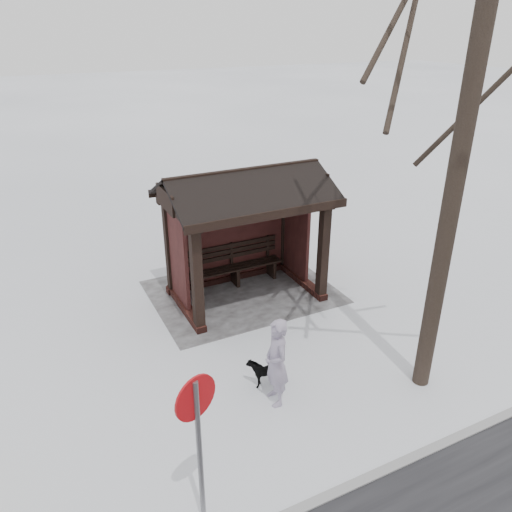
{
  "coord_description": "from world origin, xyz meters",
  "views": [
    {
      "loc": [
        4.35,
        9.33,
        5.89
      ],
      "look_at": [
        0.13,
        0.8,
        1.41
      ],
      "focal_mm": 35.0,
      "sensor_mm": 36.0,
      "label": 1
    }
  ],
  "objects": [
    {
      "name": "dog",
      "position": [
        1.02,
        2.98,
        0.27
      ],
      "size": [
        0.65,
        0.31,
        0.54
      ],
      "primitive_type": "imported",
      "rotation": [
        0.0,
        0.0,
        1.55
      ],
      "color": "black",
      "rests_on": "ground"
    },
    {
      "name": "trampled_patch",
      "position": [
        0.0,
        -0.2,
        0.01
      ],
      "size": [
        4.2,
        3.2,
        0.02
      ],
      "primitive_type": "cube",
      "color": "gray",
      "rests_on": "ground"
    },
    {
      "name": "bus_shelter",
      "position": [
        0.0,
        -0.16,
        2.17
      ],
      "size": [
        3.6,
        2.4,
        3.09
      ],
      "color": "#331612",
      "rests_on": "ground"
    },
    {
      "name": "pedestrian",
      "position": [
        1.09,
        3.49,
        0.8
      ],
      "size": [
        0.45,
        0.62,
        1.6
      ],
      "primitive_type": "imported",
      "rotation": [
        0.0,
        0.0,
        1.46
      ],
      "color": "#968BA3",
      "rests_on": "ground"
    },
    {
      "name": "road_sign",
      "position": [
        3.0,
        5.05,
        1.67
      ],
      "size": [
        0.56,
        0.24,
        2.31
      ],
      "rotation": [
        0.0,
        0.0,
        0.36
      ],
      "color": "slate",
      "rests_on": "ground"
    },
    {
      "name": "kerb",
      "position": [
        0.0,
        5.5,
        0.01
      ],
      "size": [
        120.0,
        0.15,
        0.06
      ],
      "primitive_type": "cube",
      "color": "gray",
      "rests_on": "ground"
    },
    {
      "name": "ground",
      "position": [
        0.0,
        0.0,
        0.0
      ],
      "size": [
        120.0,
        120.0,
        0.0
      ],
      "primitive_type": "plane",
      "color": "white",
      "rests_on": "ground"
    }
  ]
}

